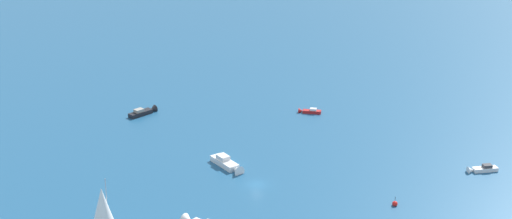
# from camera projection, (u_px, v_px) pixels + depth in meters

# --- Properties ---
(ground_plane) EXTENTS (2000.00, 2000.00, 0.00)m
(ground_plane) POSITION_uv_depth(u_px,v_px,m) (257.00, 185.00, 152.88)
(ground_plane) COLOR #1E517A
(motorboat_near_centre) EXTENTS (2.62, 8.35, 2.39)m
(motorboat_near_centre) POSITION_uv_depth(u_px,v_px,m) (144.00, 112.00, 191.86)
(motorboat_near_centre) COLOR black
(motorboat_near_centre) RESTS_ON ground_plane
(motorboat_far_stbd) EXTENTS (5.66, 6.33, 1.96)m
(motorboat_far_stbd) POSITION_uv_depth(u_px,v_px,m) (481.00, 169.00, 158.76)
(motorboat_far_stbd) COLOR white
(motorboat_far_stbd) RESTS_ON ground_plane
(motorboat_inshore) EXTENTS (10.26, 4.90, 2.89)m
(motorboat_inshore) POSITION_uv_depth(u_px,v_px,m) (228.00, 164.00, 160.55)
(motorboat_inshore) COLOR white
(motorboat_inshore) RESTS_ON ground_plane
(motorboat_ahead) EXTENTS (5.96, 4.36, 1.74)m
(motorboat_ahead) POSITION_uv_depth(u_px,v_px,m) (309.00, 111.00, 192.79)
(motorboat_ahead) COLOR #B21E1E
(motorboat_ahead) RESTS_ON ground_plane
(sailboat_outer_ring_a) EXTENTS (6.15, 9.90, 12.34)m
(sailboat_outer_ring_a) POSITION_uv_depth(u_px,v_px,m) (104.00, 215.00, 128.82)
(sailboat_outer_ring_a) COLOR #33704C
(sailboat_outer_ring_a) RESTS_ON ground_plane
(marker_buoy) EXTENTS (1.10, 1.10, 2.10)m
(marker_buoy) POSITION_uv_depth(u_px,v_px,m) (395.00, 204.00, 144.01)
(marker_buoy) COLOR red
(marker_buoy) RESTS_ON ground_plane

